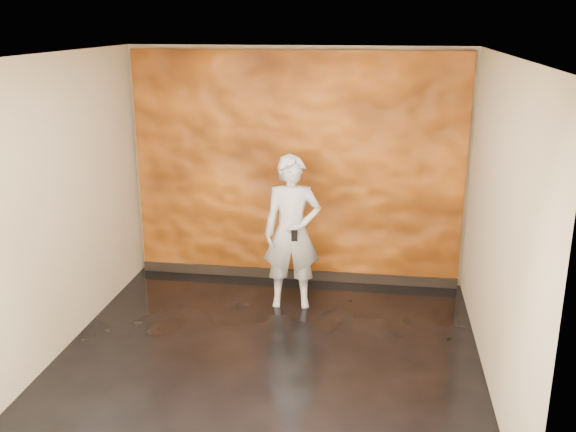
{
  "coord_description": "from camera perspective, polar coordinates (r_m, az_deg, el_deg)",
  "views": [
    {
      "loc": [
        0.99,
        -5.37,
        3.09
      ],
      "look_at": [
        0.09,
        0.68,
        1.2
      ],
      "focal_mm": 40.0,
      "sensor_mm": 36.0,
      "label": 1
    }
  ],
  "objects": [
    {
      "name": "baseboard",
      "position": [
        7.96,
        0.69,
        -5.2
      ],
      "size": [
        3.9,
        0.04,
        0.12
      ],
      "primitive_type": "cube",
      "color": "black",
      "rests_on": "ground"
    },
    {
      "name": "phone",
      "position": [
        6.76,
        0.57,
        -1.77
      ],
      "size": [
        0.07,
        0.02,
        0.12
      ],
      "primitive_type": "cube",
      "rotation": [
        0.0,
        0.0,
        0.06
      ],
      "color": "black",
      "rests_on": "man"
    },
    {
      "name": "man",
      "position": [
        6.99,
        0.37,
        -1.48
      ],
      "size": [
        0.67,
        0.49,
        1.71
      ],
      "primitive_type": "imported",
      "rotation": [
        0.0,
        0.0,
        0.14
      ],
      "color": "#9CA0AC",
      "rests_on": "ground"
    },
    {
      "name": "room",
      "position": [
        5.72,
        -1.88,
        -0.04
      ],
      "size": [
        4.02,
        4.02,
        2.81
      ],
      "color": "black",
      "rests_on": "ground"
    },
    {
      "name": "feature_wall",
      "position": [
        7.6,
        0.76,
        4.16
      ],
      "size": [
        3.9,
        0.06,
        2.75
      ],
      "primitive_type": "cube",
      "color": "orange",
      "rests_on": "ground"
    }
  ]
}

